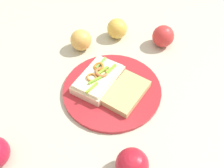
# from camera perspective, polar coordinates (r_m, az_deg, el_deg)

# --- Properties ---
(ground_plane) EXTENTS (2.00, 2.00, 0.00)m
(ground_plane) POSITION_cam_1_polar(r_m,az_deg,el_deg) (0.74, -0.00, -1.58)
(ground_plane) COLOR #BAB8A0
(ground_plane) RESTS_ON ground
(plate) EXTENTS (0.29, 0.29, 0.01)m
(plate) POSITION_cam_1_polar(r_m,az_deg,el_deg) (0.74, -0.00, -1.30)
(plate) COLOR #B0262E
(plate) RESTS_ON ground_plane
(sandwich) EXTENTS (0.14, 0.18, 0.05)m
(sandwich) POSITION_cam_1_polar(r_m,az_deg,el_deg) (0.73, -3.16, 1.33)
(sandwich) COLOR beige
(sandwich) RESTS_ON plate
(bread_slice_side) EXTENTS (0.11, 0.15, 0.02)m
(bread_slice_side) POSITION_cam_1_polar(r_m,az_deg,el_deg) (0.71, 3.29, -1.97)
(bread_slice_side) COLOR tan
(bread_slice_side) RESTS_ON plate
(apple_0) EXTENTS (0.07, 0.07, 0.07)m
(apple_0) POSITION_cam_1_polar(r_m,az_deg,el_deg) (0.86, -7.21, 10.09)
(apple_0) COLOR #E2AB4E
(apple_0) RESTS_ON ground_plane
(apple_2) EXTENTS (0.11, 0.11, 0.08)m
(apple_2) POSITION_cam_1_polar(r_m,az_deg,el_deg) (0.58, 4.68, -18.14)
(apple_2) COLOR #AE1929
(apple_2) RESTS_ON ground_plane
(apple_3) EXTENTS (0.10, 0.10, 0.07)m
(apple_3) POSITION_cam_1_polar(r_m,az_deg,el_deg) (0.90, 1.18, 12.73)
(apple_3) COLOR gold
(apple_3) RESTS_ON ground_plane
(apple_4) EXTENTS (0.11, 0.11, 0.08)m
(apple_4) POSITION_cam_1_polar(r_m,az_deg,el_deg) (0.88, 11.78, 10.80)
(apple_4) COLOR red
(apple_4) RESTS_ON ground_plane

